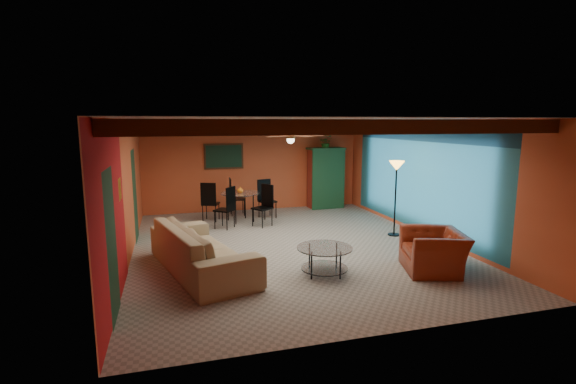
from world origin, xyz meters
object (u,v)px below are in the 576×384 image
object	(u,v)px
coffee_table	(324,260)
floor_lamp	(395,198)
dining_table	(240,202)
armoire	(325,179)
vase	(240,179)
sofa	(202,248)
potted_plant	(326,142)
armchair	(434,251)

from	to	relation	value
coffee_table	floor_lamp	xyz separation A→B (m)	(2.49, 1.96, 0.64)
dining_table	armoire	distance (m)	3.10
armoire	vase	xyz separation A→B (m)	(-2.86, -1.14, 0.26)
dining_table	armoire	size ratio (longest dim) A/B	1.14
dining_table	vase	xyz separation A→B (m)	(0.00, 0.00, 0.62)
sofa	dining_table	size ratio (longest dim) A/B	1.38
dining_table	floor_lamp	bearing A→B (deg)	-36.35
floor_lamp	vase	xyz separation A→B (m)	(-3.25, 2.40, 0.28)
coffee_table	floor_lamp	bearing A→B (deg)	38.11
coffee_table	dining_table	distance (m)	4.43
coffee_table	armoire	size ratio (longest dim) A/B	0.54
potted_plant	vase	bearing A→B (deg)	-158.30
sofa	coffee_table	world-z (taller)	sofa
armoire	vase	distance (m)	3.09
coffee_table	floor_lamp	distance (m)	3.23
armchair	potted_plant	distance (m)	6.10
armchair	armoire	bearing A→B (deg)	-164.11
armchair	coffee_table	size ratio (longest dim) A/B	1.16
coffee_table	armoire	world-z (taller)	armoire
coffee_table	potted_plant	xyz separation A→B (m)	(2.10, 5.49, 1.78)
sofa	vase	distance (m)	3.90
sofa	potted_plant	world-z (taller)	potted_plant
armchair	potted_plant	bearing A→B (deg)	-164.11
coffee_table	armoire	xyz separation A→B (m)	(2.10, 5.49, 0.66)
dining_table	potted_plant	xyz separation A→B (m)	(2.86, 1.14, 1.49)
vase	armchair	bearing A→B (deg)	-60.32
sofa	armoire	size ratio (longest dim) A/B	1.58
sofa	armoire	distance (m)	6.32
armchair	coffee_table	bearing A→B (deg)	-83.63
dining_table	armoire	xyz separation A→B (m)	(2.86, 1.14, 0.37)
sofa	vase	size ratio (longest dim) A/B	16.50
armchair	vase	xyz separation A→B (m)	(-2.70, 4.73, 0.80)
armoire	potted_plant	distance (m)	1.13
floor_lamp	potted_plant	world-z (taller)	potted_plant
coffee_table	dining_table	size ratio (longest dim) A/B	0.47
sofa	floor_lamp	size ratio (longest dim) A/B	1.61
coffee_table	potted_plant	size ratio (longest dim) A/B	2.21
dining_table	vase	size ratio (longest dim) A/B	11.95
dining_table	potted_plant	distance (m)	3.42
armchair	sofa	bearing A→B (deg)	-88.33
sofa	armchair	size ratio (longest dim) A/B	2.53
sofa	armchair	distance (m)	4.15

